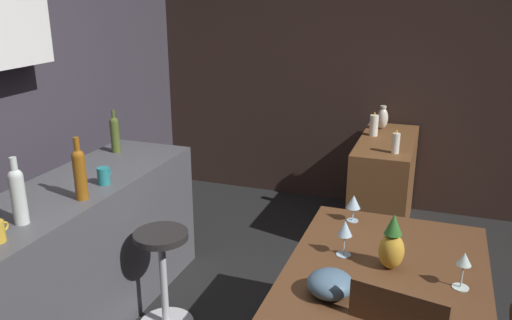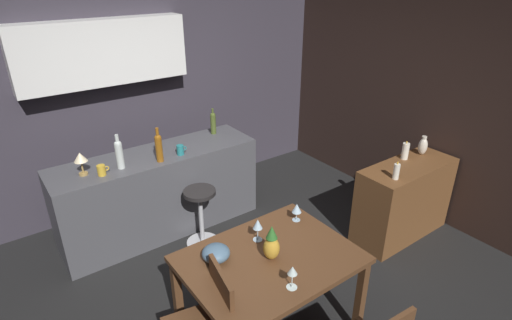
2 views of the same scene
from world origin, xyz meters
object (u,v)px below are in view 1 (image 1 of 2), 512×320
at_px(bar_stool, 163,278).
at_px(vase_ceramic_ivory, 383,118).
at_px(fruit_bowl, 330,284).
at_px(wine_bottle_olive, 115,133).
at_px(wine_bottle_clear, 18,193).
at_px(wine_glass_right, 345,230).
at_px(sideboard_cabinet, 384,186).
at_px(wine_glass_center, 354,202).
at_px(pineapple_centerpiece, 392,245).
at_px(wine_bottle_amber, 80,172).
at_px(pillar_candle_short, 396,143).
at_px(dining_table, 386,284).
at_px(cup_teal, 104,176).
at_px(wine_glass_left, 464,261).
at_px(pillar_candle_tall, 374,125).

xyz_separation_m(bar_stool, vase_ceramic_ivory, (2.15, -0.99, 0.57)).
distance_m(fruit_bowl, wine_bottle_olive, 2.04).
bearing_deg(bar_stool, wine_bottle_clear, 145.09).
distance_m(wine_glass_right, wine_bottle_olive, 1.86).
relative_size(sideboard_cabinet, wine_glass_right, 5.98).
xyz_separation_m(bar_stool, wine_glass_center, (0.33, -1.05, 0.51)).
bearing_deg(wine_bottle_olive, sideboard_cabinet, -54.03).
height_order(sideboard_cabinet, wine_glass_right, wine_glass_right).
bearing_deg(wine_bottle_olive, pineapple_centerpiece, -109.50).
distance_m(wine_bottle_amber, pillar_candle_short, 2.27).
distance_m(fruit_bowl, vase_ceramic_ivory, 2.61).
bearing_deg(dining_table, bar_stool, 84.16).
bearing_deg(wine_bottle_amber, cup_teal, 5.65).
bearing_deg(wine_glass_left, dining_table, 77.51).
bearing_deg(wine_glass_center, wine_bottle_olive, 82.20).
height_order(wine_glass_left, pillar_candle_tall, pillar_candle_tall).
distance_m(dining_table, wine_glass_left, 0.40).
relative_size(dining_table, wine_bottle_amber, 3.51).
bearing_deg(vase_ceramic_ivory, sideboard_cabinet, -165.40).
bearing_deg(pillar_candle_short, wine_bottle_olive, 116.11).
height_order(wine_glass_center, cup_teal, cup_teal).
relative_size(wine_glass_left, pineapple_centerpiece, 0.63).
distance_m(wine_glass_left, cup_teal, 1.99).
distance_m(sideboard_cabinet, wine_bottle_clear, 2.91).
bearing_deg(wine_glass_left, pillar_candle_short, 15.13).
distance_m(fruit_bowl, wine_bottle_clear, 1.53).
height_order(bar_stool, cup_teal, cup_teal).
distance_m(cup_teal, pillar_candle_tall, 2.31).
relative_size(wine_glass_left, wine_bottle_amber, 0.49).
distance_m(bar_stool, wine_glass_left, 1.71).
bearing_deg(wine_glass_left, pillar_candle_tall, 17.66).
relative_size(cup_teal, pillar_candle_tall, 0.54).
relative_size(bar_stool, pillar_candle_tall, 3.23).
height_order(sideboard_cabinet, vase_ceramic_ivory, vase_ceramic_ivory).
height_order(dining_table, wine_glass_left, wine_glass_left).
height_order(wine_bottle_olive, vase_ceramic_ivory, wine_bottle_olive).
distance_m(wine_glass_left, vase_ceramic_ivory, 2.43).
xyz_separation_m(wine_glass_right, wine_bottle_clear, (-0.51, 1.49, 0.18)).
xyz_separation_m(bar_stool, pillar_candle_short, (1.46, -1.17, 0.55)).
distance_m(bar_stool, wine_bottle_clear, 1.02).
relative_size(fruit_bowl, cup_teal, 1.88).
distance_m(sideboard_cabinet, bar_stool, 2.12).
xyz_separation_m(sideboard_cabinet, bar_stool, (-1.82, 1.07, -0.07)).
distance_m(bar_stool, pillar_candle_short, 1.95).
height_order(sideboard_cabinet, wine_glass_center, wine_glass_center).
xyz_separation_m(sideboard_cabinet, cup_teal, (-1.82, 1.43, 0.54)).
relative_size(dining_table, wine_bottle_olive, 4.10).
xyz_separation_m(dining_table, pineapple_centerpiece, (0.00, -0.01, 0.21)).
bearing_deg(wine_bottle_amber, pillar_candle_short, -41.60).
height_order(pineapple_centerpiece, cup_teal, pineapple_centerpiece).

